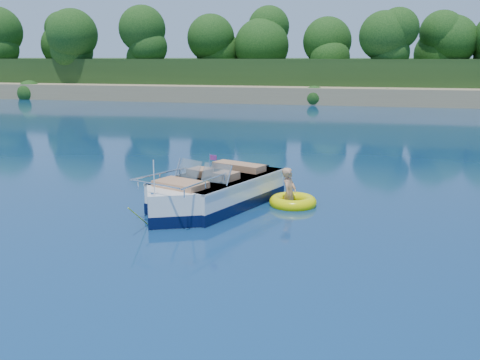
{
  "coord_description": "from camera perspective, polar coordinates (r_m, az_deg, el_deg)",
  "views": [
    {
      "loc": [
        5.2,
        -13.85,
        4.2
      ],
      "look_at": [
        1.85,
        0.26,
        0.85
      ],
      "focal_mm": 40.0,
      "sensor_mm": 36.0,
      "label": 1
    }
  ],
  "objects": [
    {
      "name": "tow_tube",
      "position": [
        15.57,
        5.66,
        -2.34
      ],
      "size": [
        1.68,
        1.68,
        0.36
      ],
      "rotation": [
        0.0,
        0.0,
        -0.26
      ],
      "color": "#F1EF03",
      "rests_on": "ground"
    },
    {
      "name": "motorboat",
      "position": [
        15.19,
        -3.2,
        -1.57
      ],
      "size": [
        3.42,
        5.62,
        1.97
      ],
      "rotation": [
        0.0,
        0.0,
        -0.37
      ],
      "color": "white",
      "rests_on": "ground"
    },
    {
      "name": "treeline",
      "position": [
        55.12,
        8.24,
        14.27
      ],
      "size": [
        150.0,
        7.12,
        8.19
      ],
      "color": "black",
      "rests_on": "ground"
    },
    {
      "name": "boy",
      "position": [
        15.71,
        5.27,
        -2.56
      ],
      "size": [
        0.52,
        0.92,
        1.7
      ],
      "primitive_type": "imported",
      "rotation": [
        0.0,
        -0.17,
        1.41
      ],
      "color": "tan",
      "rests_on": "ground"
    },
    {
      "name": "ground",
      "position": [
        15.38,
        -6.96,
        -2.94
      ],
      "size": [
        160.0,
        160.0,
        0.0
      ],
      "primitive_type": "plane",
      "color": "#09203F",
      "rests_on": "ground"
    },
    {
      "name": "shoreline",
      "position": [
        77.86,
        9.68,
        10.45
      ],
      "size": [
        170.0,
        59.0,
        6.0
      ],
      "color": "#957B56",
      "rests_on": "ground"
    }
  ]
}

